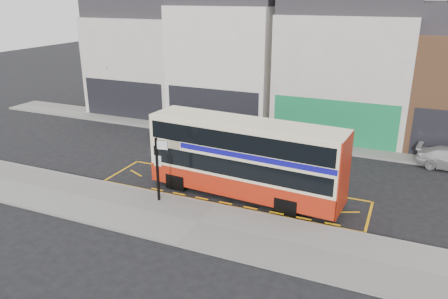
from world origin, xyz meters
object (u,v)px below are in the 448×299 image
at_px(double_decker_bus, 246,158).
at_px(car_grey, 248,134).
at_px(car_silver, 184,129).
at_px(street_tree_right, 424,98).
at_px(bus_stop_post, 158,164).
at_px(street_tree_left, 116,72).

height_order(double_decker_bus, car_grey, double_decker_bus).
bearing_deg(car_silver, car_grey, -96.65).
height_order(car_silver, street_tree_right, street_tree_right).
distance_m(bus_stop_post, street_tree_right, 17.56).
height_order(double_decker_bus, street_tree_right, street_tree_right).
height_order(double_decker_bus, street_tree_left, street_tree_left).
bearing_deg(street_tree_left, car_silver, -23.53).
height_order(double_decker_bus, car_silver, double_decker_bus).
height_order(car_silver, street_tree_left, street_tree_left).
xyz_separation_m(double_decker_bus, car_silver, (-7.33, 6.96, -1.34)).
bearing_deg(street_tree_left, street_tree_right, 0.50).
bearing_deg(car_silver, double_decker_bus, -153.23).
relative_size(bus_stop_post, street_tree_right, 0.62).
relative_size(bus_stop_post, street_tree_left, 0.61).
relative_size(double_decker_bus, car_silver, 2.29).
distance_m(car_grey, street_tree_right, 11.53).
bearing_deg(car_grey, bus_stop_post, 163.14).
xyz_separation_m(double_decker_bus, car_grey, (-2.88, 7.99, -1.43)).
distance_m(bus_stop_post, car_grey, 10.53).
bearing_deg(car_grey, street_tree_left, 65.69).
relative_size(bus_stop_post, car_grey, 0.80).
height_order(bus_stop_post, street_tree_left, street_tree_left).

